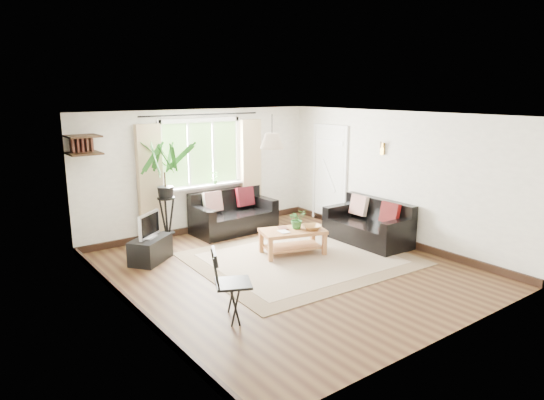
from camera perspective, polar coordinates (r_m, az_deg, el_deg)
floor at (r=7.70m, az=1.79°, el=-8.18°), size 5.50×5.50×0.00m
ceiling at (r=7.19m, az=1.93°, el=9.96°), size 5.50×5.50×0.00m
wall_back at (r=9.62m, az=-8.39°, el=3.38°), size 5.00×0.02×2.40m
wall_front at (r=5.54m, az=19.87°, el=-4.32°), size 5.00×0.02×2.40m
wall_left at (r=6.16m, az=-16.69°, el=-2.40°), size 0.02×5.50×2.40m
wall_right at (r=9.09m, az=14.31°, el=2.57°), size 0.02×5.50×2.40m
rug at (r=8.16m, az=3.38°, el=-6.88°), size 3.52×3.06×0.02m
window at (r=9.54m, az=-8.35°, el=5.42°), size 2.50×0.16×2.16m
door at (r=10.24m, az=6.78°, el=2.87°), size 0.06×0.96×2.06m
corner_shelf at (r=8.47m, az=-21.30°, el=6.07°), size 0.50×0.50×0.34m
pendant_lamp at (r=7.54m, az=-0.00°, el=7.43°), size 0.36×0.36×0.54m
wall_sconce at (r=9.15m, az=12.76°, el=6.13°), size 0.12×0.12×0.28m
sofa_back at (r=9.62m, az=-4.50°, el=-1.49°), size 1.66×0.86×0.77m
sofa_right at (r=9.06m, az=11.16°, el=-2.66°), size 1.60×0.81×0.75m
coffee_table at (r=8.32m, az=2.44°, el=-4.95°), size 1.20×0.88×0.44m
table_plant at (r=8.29m, az=2.96°, el=-2.24°), size 0.33×0.30×0.33m
bowl at (r=8.28m, az=4.71°, el=-3.22°), size 0.41×0.41×0.08m
book_a at (r=8.07m, az=0.90°, el=-3.81°), size 0.18×0.23×0.02m
book_b at (r=8.28m, az=0.77°, el=-3.36°), size 0.23×0.26×0.02m
tv_stand at (r=8.23m, az=-14.10°, el=-5.68°), size 0.85×0.79×0.40m
tv at (r=8.11m, az=-14.27°, el=-2.84°), size 0.58×0.50×0.44m
palm_stand at (r=8.88m, az=-12.39°, el=0.75°), size 0.92×0.92×1.89m
folding_chair at (r=5.99m, az=-4.57°, el=-9.89°), size 0.62×0.62×0.90m
sill_plant at (r=9.66m, az=-6.72°, el=2.65°), size 0.14×0.10×0.27m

